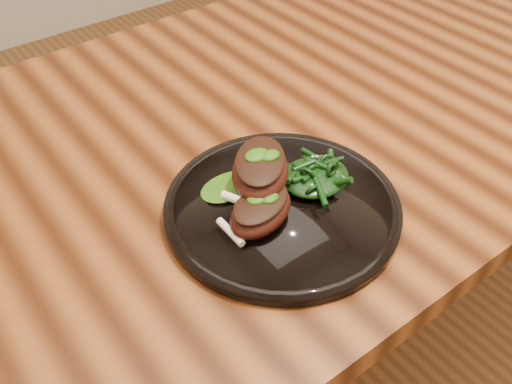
% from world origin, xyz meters
% --- Properties ---
extents(desk, '(1.60, 0.80, 0.75)m').
position_xyz_m(desk, '(0.00, 0.00, 0.67)').
color(desk, '#361606').
rests_on(desk, ground).
extents(plate, '(0.30, 0.30, 0.02)m').
position_xyz_m(plate, '(-0.25, -0.19, 0.76)').
color(plate, black).
rests_on(plate, desk).
extents(lamb_chop_front, '(0.11, 0.09, 0.04)m').
position_xyz_m(lamb_chop_front, '(-0.30, -0.20, 0.79)').
color(lamb_chop_front, '#3D140B').
rests_on(lamb_chop_front, plate).
extents(lamb_chop_back, '(0.13, 0.13, 0.05)m').
position_xyz_m(lamb_chop_back, '(-0.27, -0.16, 0.81)').
color(lamb_chop_back, '#3D140B').
rests_on(lamb_chop_back, plate).
extents(herb_smear, '(0.08, 0.05, 0.01)m').
position_xyz_m(herb_smear, '(-0.29, -0.12, 0.77)').
color(herb_smear, '#1B4B08').
rests_on(herb_smear, plate).
extents(greens_heap, '(0.09, 0.09, 0.04)m').
position_xyz_m(greens_heap, '(-0.19, -0.18, 0.78)').
color(greens_heap, black).
rests_on(greens_heap, plate).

